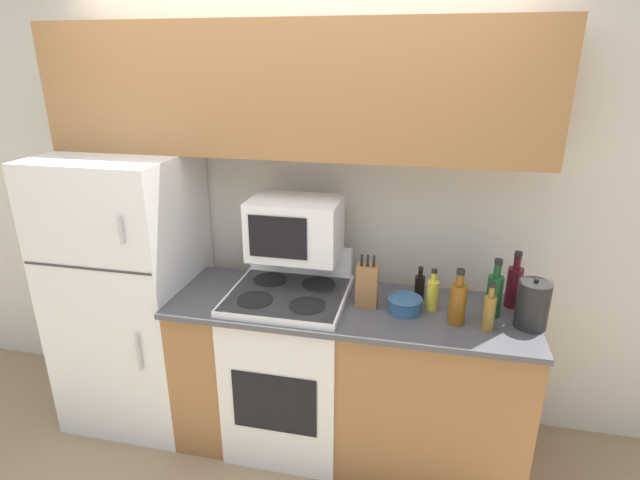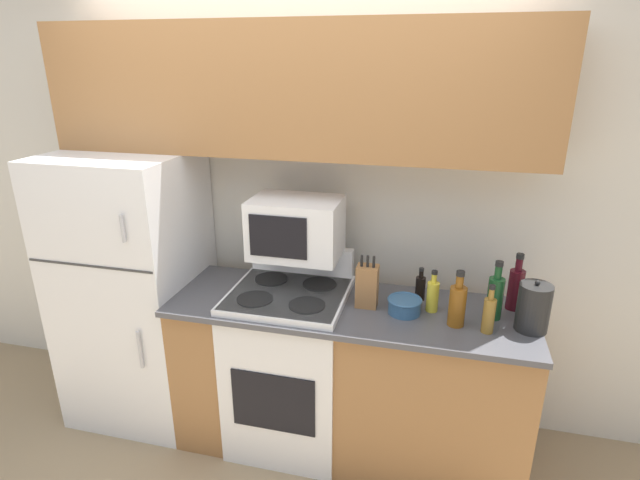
# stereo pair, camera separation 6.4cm
# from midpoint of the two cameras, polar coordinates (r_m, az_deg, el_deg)

# --- Properties ---
(ground_plane) EXTENTS (12.00, 12.00, 0.00)m
(ground_plane) POSITION_cam_midpoint_polar(r_m,az_deg,el_deg) (3.01, -6.48, -24.54)
(ground_plane) COLOR tan
(wall_back) EXTENTS (8.00, 0.05, 2.55)m
(wall_back) POSITION_cam_midpoint_polar(r_m,az_deg,el_deg) (2.95, -2.99, 3.63)
(wall_back) COLOR silver
(wall_back) RESTS_ON ground_plane
(lower_cabinets) EXTENTS (1.87, 0.62, 0.91)m
(lower_cabinets) POSITION_cam_midpoint_polar(r_m,az_deg,el_deg) (2.86, 2.51, -15.31)
(lower_cabinets) COLOR #9E6B3D
(lower_cabinets) RESTS_ON ground_plane
(refrigerator) EXTENTS (0.75, 0.71, 1.63)m
(refrigerator) POSITION_cam_midpoint_polar(r_m,az_deg,el_deg) (3.18, -21.26, -5.49)
(refrigerator) COLOR white
(refrigerator) RESTS_ON ground_plane
(upper_cabinets) EXTENTS (2.62, 0.33, 0.66)m
(upper_cabinets) POSITION_cam_midpoint_polar(r_m,az_deg,el_deg) (2.65, -4.40, 16.71)
(upper_cabinets) COLOR #9E6B3D
(upper_cabinets) RESTS_ON refrigerator
(stove) EXTENTS (0.62, 0.60, 1.10)m
(stove) POSITION_cam_midpoint_polar(r_m,az_deg,el_deg) (2.90, -4.12, -14.08)
(stove) COLOR white
(stove) RESTS_ON ground_plane
(microwave) EXTENTS (0.47, 0.33, 0.31)m
(microwave) POSITION_cam_midpoint_polar(r_m,az_deg,el_deg) (2.64, -3.55, 1.39)
(microwave) COLOR white
(microwave) RESTS_ON stove
(knife_block) EXTENTS (0.11, 0.09, 0.28)m
(knife_block) POSITION_cam_midpoint_polar(r_m,az_deg,el_deg) (2.56, 4.70, -5.17)
(knife_block) COLOR #9E6B3D
(knife_block) RESTS_ON lower_cabinets
(bowl) EXTENTS (0.17, 0.17, 0.08)m
(bowl) POSITION_cam_midpoint_polar(r_m,az_deg,el_deg) (2.55, 8.94, -7.26)
(bowl) COLOR #335B84
(bowl) RESTS_ON lower_cabinets
(bottle_wine_green) EXTENTS (0.08, 0.08, 0.30)m
(bottle_wine_green) POSITION_cam_midpoint_polar(r_m,az_deg,el_deg) (2.59, 18.64, -5.86)
(bottle_wine_green) COLOR #194C23
(bottle_wine_green) RESTS_ON lower_cabinets
(bottle_vinegar) EXTENTS (0.06, 0.06, 0.24)m
(bottle_vinegar) POSITION_cam_midpoint_polar(r_m,az_deg,el_deg) (2.46, 18.05, -7.79)
(bottle_vinegar) COLOR olive
(bottle_vinegar) RESTS_ON lower_cabinets
(bottle_wine_red) EXTENTS (0.08, 0.08, 0.30)m
(bottle_wine_red) POSITION_cam_midpoint_polar(r_m,az_deg,el_deg) (2.72, 20.66, -4.86)
(bottle_wine_red) COLOR #470F19
(bottle_wine_red) RESTS_ON lower_cabinets
(bottle_cooking_spray) EXTENTS (0.06, 0.06, 0.22)m
(bottle_cooking_spray) POSITION_cam_midpoint_polar(r_m,az_deg,el_deg) (2.58, 12.03, -6.03)
(bottle_cooking_spray) COLOR gold
(bottle_cooking_spray) RESTS_ON lower_cabinets
(bottle_whiskey) EXTENTS (0.08, 0.08, 0.28)m
(bottle_whiskey) POSITION_cam_midpoint_polar(r_m,az_deg,el_deg) (2.47, 14.74, -6.92)
(bottle_whiskey) COLOR brown
(bottle_whiskey) RESTS_ON lower_cabinets
(bottle_soy_sauce) EXTENTS (0.05, 0.05, 0.18)m
(bottle_soy_sauce) POSITION_cam_midpoint_polar(r_m,az_deg,el_deg) (2.69, 10.64, -5.20)
(bottle_soy_sauce) COLOR black
(bottle_soy_sauce) RESTS_ON lower_cabinets
(kettle) EXTENTS (0.15, 0.15, 0.25)m
(kettle) POSITION_cam_midpoint_polar(r_m,az_deg,el_deg) (2.55, 22.47, -6.86)
(kettle) COLOR black
(kettle) RESTS_ON lower_cabinets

